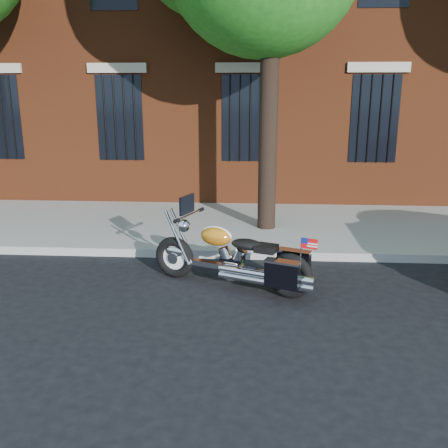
{
  "coord_description": "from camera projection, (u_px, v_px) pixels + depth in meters",
  "views": [
    {
      "loc": [
        0.27,
        -6.94,
        2.88
      ],
      "look_at": [
        -0.23,
        0.8,
        0.77
      ],
      "focal_mm": 40.0,
      "sensor_mm": 36.0,
      "label": 1
    }
  ],
  "objects": [
    {
      "name": "motorcycle",
      "position": [
        238.0,
        260.0,
        7.31
      ],
      "size": [
        2.42,
        1.4,
        1.34
      ],
      "rotation": [
        0.0,
        0.0,
        -0.38
      ],
      "color": "black",
      "rests_on": "ground"
    },
    {
      "name": "ground",
      "position": [
        236.0,
        288.0,
        7.46
      ],
      "size": [
        120.0,
        120.0,
        0.0
      ],
      "primitive_type": "plane",
      "color": "black",
      "rests_on": "ground"
    },
    {
      "name": "curb",
      "position": [
        239.0,
        254.0,
        8.76
      ],
      "size": [
        40.0,
        0.16,
        0.15
      ],
      "primitive_type": "cube",
      "color": "gray",
      "rests_on": "ground"
    },
    {
      "name": "sidewalk",
      "position": [
        242.0,
        226.0,
        10.58
      ],
      "size": [
        40.0,
        3.6,
        0.15
      ],
      "primitive_type": "cube",
      "color": "gray",
      "rests_on": "ground"
    }
  ]
}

